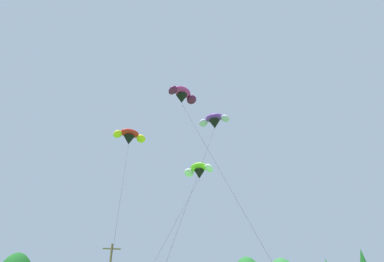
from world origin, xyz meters
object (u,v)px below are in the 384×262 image
object	(u,v)px
parafoil_kite_mid_purple	(214,121)
parafoil_kite_low_red_yellow	(129,137)
parafoil_kite_high_lime_white	(199,171)
parafoil_kite_far_magenta	(182,95)

from	to	relation	value
parafoil_kite_mid_purple	parafoil_kite_low_red_yellow	world-z (taller)	parafoil_kite_mid_purple
parafoil_kite_low_red_yellow	parafoil_kite_mid_purple	bearing A→B (deg)	-24.48
parafoil_kite_high_lime_white	parafoil_kite_mid_purple	size ratio (longest dim) A/B	0.80
parafoil_kite_high_lime_white	parafoil_kite_low_red_yellow	xyz separation A→B (m)	(-7.35, 3.97, 5.34)
parafoil_kite_high_lime_white	parafoil_kite_far_magenta	size ratio (longest dim) A/B	0.94
parafoil_kite_far_magenta	parafoil_kite_low_red_yellow	size ratio (longest dim) A/B	0.87
parafoil_kite_far_magenta	parafoil_kite_low_red_yellow	distance (m)	13.75
parafoil_kite_mid_purple	parafoil_kite_high_lime_white	bearing A→B (deg)	174.54
parafoil_kite_mid_purple	parafoil_kite_low_red_yellow	xyz separation A→B (m)	(-9.08, 4.14, -0.58)
parafoil_kite_high_lime_white	parafoil_kite_low_red_yellow	size ratio (longest dim) A/B	0.82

